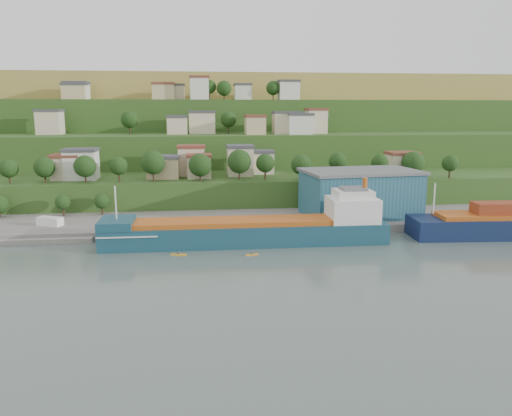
{
  "coord_description": "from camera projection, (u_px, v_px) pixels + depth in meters",
  "views": [
    {
      "loc": [
        -9.62,
        -104.83,
        31.15
      ],
      "look_at": [
        4.31,
        15.0,
        7.23
      ],
      "focal_mm": 35.0,
      "sensor_mm": 36.0,
      "label": 1
    }
  ],
  "objects": [
    {
      "name": "dinghy",
      "position": [
        55.0,
        232.0,
        122.57
      ],
      "size": [
        3.96,
        2.71,
        0.74
      ],
      "primitive_type": "cube",
      "rotation": [
        0.0,
        0.0,
        0.39
      ],
      "color": "silver",
      "rests_on": "pebble_beach"
    },
    {
      "name": "cargo_ship_near",
      "position": [
        255.0,
        232.0,
        117.64
      ],
      "size": [
        66.67,
        10.86,
        17.13
      ],
      "rotation": [
        0.0,
        0.0,
        -0.01
      ],
      "color": "#133B48",
      "rests_on": "ground"
    },
    {
      "name": "pebble_beach",
      "position": [
        17.0,
        236.0,
        124.49
      ],
      "size": [
        40.0,
        18.0,
        2.4
      ],
      "primitive_type": "cube",
      "color": "slate",
      "rests_on": "ground"
    },
    {
      "name": "warehouse",
      "position": [
        360.0,
        193.0,
        138.29
      ],
      "size": [
        32.92,
        22.33,
        12.8
      ],
      "rotation": [
        0.0,
        0.0,
        0.11
      ],
      "color": "#204C61",
      "rests_on": "quay"
    },
    {
      "name": "caravan",
      "position": [
        50.0,
        223.0,
        127.16
      ],
      "size": [
        6.96,
        5.08,
        3.0
      ],
      "primitive_type": "cube",
      "rotation": [
        0.0,
        0.0,
        -0.42
      ],
      "color": "white",
      "rests_on": "pebble_beach"
    },
    {
      "name": "ground",
      "position": [
        244.0,
        254.0,
        109.28
      ],
      "size": [
        500.0,
        500.0,
        0.0
      ],
      "primitive_type": "plane",
      "color": "#485851",
      "rests_on": "ground"
    },
    {
      "name": "quay",
      "position": [
        306.0,
        223.0,
        138.83
      ],
      "size": [
        220.0,
        26.0,
        4.0
      ],
      "primitive_type": "cube",
      "color": "slate",
      "rests_on": "ground"
    },
    {
      "name": "kayak_orange",
      "position": [
        252.0,
        254.0,
        108.43
      ],
      "size": [
        2.88,
        1.13,
        0.71
      ],
      "rotation": [
        0.0,
        0.0,
        0.23
      ],
      "color": "orange",
      "rests_on": "ground"
    },
    {
      "name": "kayak_yellow",
      "position": [
        179.0,
        254.0,
        108.38
      ],
      "size": [
        3.53,
        1.43,
        0.87
      ],
      "rotation": [
        0.0,
        0.0,
        -0.24
      ],
      "color": "#F1A71C",
      "rests_on": "ground"
    },
    {
      "name": "hillside",
      "position": [
        216.0,
        167.0,
        273.64
      ],
      "size": [
        360.0,
        210.23,
        96.0
      ],
      "color": "#284719",
      "rests_on": "ground"
    }
  ]
}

